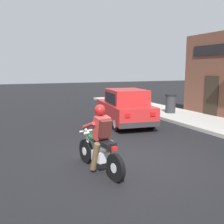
# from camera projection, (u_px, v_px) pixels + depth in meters

# --- Properties ---
(ground_plane) EXTENTS (80.00, 80.00, 0.00)m
(ground_plane) POSITION_uv_depth(u_px,v_px,m) (128.00, 161.00, 6.97)
(ground_plane) COLOR black
(sidewalk_curb) EXTENTS (2.60, 22.00, 0.14)m
(sidewalk_curb) POSITION_uv_depth(u_px,v_px,m) (204.00, 122.00, 11.85)
(sidewalk_curb) COLOR #ADAAA3
(sidewalk_curb) RESTS_ON ground
(motorcycle_with_rider) EXTENTS (0.66, 2.01, 1.62)m
(motorcycle_with_rider) POSITION_uv_depth(u_px,v_px,m) (100.00, 144.00, 6.18)
(motorcycle_with_rider) COLOR black
(motorcycle_with_rider) RESTS_ON ground
(car_hatchback) EXTENTS (2.14, 3.97, 1.57)m
(car_hatchback) POSITION_uv_depth(u_px,v_px,m) (125.00, 107.00, 11.47)
(car_hatchback) COLOR black
(car_hatchback) RESTS_ON ground
(trash_bin) EXTENTS (0.56, 0.56, 0.98)m
(trash_bin) POSITION_uv_depth(u_px,v_px,m) (171.00, 103.00, 13.80)
(trash_bin) COLOR #2D2D33
(trash_bin) RESTS_ON sidewalk_curb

